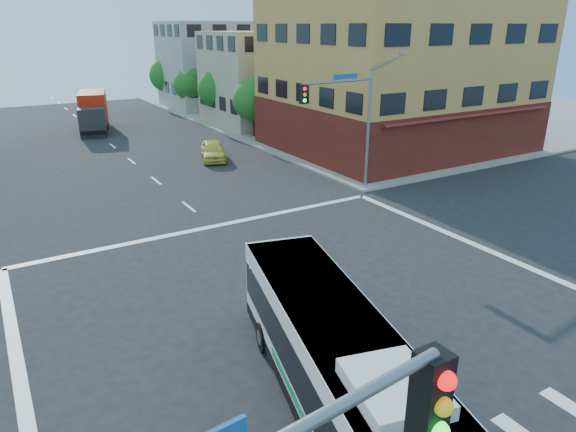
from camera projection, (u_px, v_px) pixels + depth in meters
ground at (319, 311)px, 18.25m from camera, size 120.00×120.00×0.00m
sidewalk_ne at (395, 107)px, 63.21m from camera, size 50.00×50.00×0.15m
corner_building_ne at (399, 74)px, 40.67m from camera, size 18.10×15.44×14.00m
building_east_near at (271, 78)px, 52.18m from camera, size 12.06×10.06×9.00m
building_east_far at (216, 65)px, 63.27m from camera, size 12.06×10.06×10.00m
signal_mast_ne at (348, 110)px, 29.42m from camera, size 7.91×1.13×8.07m
street_tree_a at (254, 97)px, 45.19m from camera, size 3.60×3.60×5.53m
street_tree_b at (217, 87)px, 51.57m from camera, size 3.80×3.80×5.79m
street_tree_c at (189, 83)px, 58.11m from camera, size 3.40×3.40×5.29m
street_tree_d at (166, 73)px, 64.40m from camera, size 4.00×4.00×6.03m
transit_bus at (338, 368)px, 12.71m from camera, size 4.81×10.97×3.18m
box_truck at (93, 113)px, 48.90m from camera, size 4.07×8.23×3.56m
parked_car at (213, 150)px, 38.53m from camera, size 2.98×4.55×1.44m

